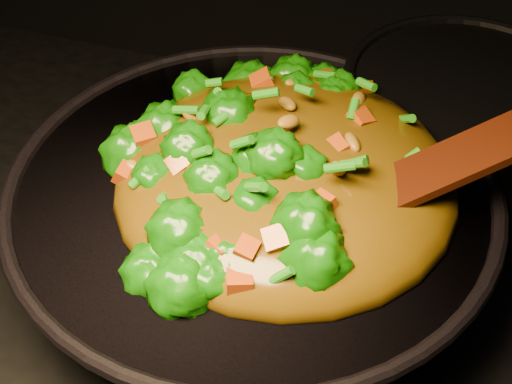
% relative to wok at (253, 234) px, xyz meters
% --- Properties ---
extents(wok, '(0.59, 0.59, 0.13)m').
position_rel_wok_xyz_m(wok, '(0.00, 0.00, 0.00)').
color(wok, black).
rests_on(wok, stovetop).
extents(stir_fry, '(0.32, 0.32, 0.11)m').
position_rel_wok_xyz_m(stir_fry, '(0.03, 0.01, 0.12)').
color(stir_fry, '#135F06').
rests_on(stir_fry, wok).
extents(spatula, '(0.28, 0.19, 0.13)m').
position_rel_wok_xyz_m(spatula, '(0.16, 0.01, 0.12)').
color(spatula, '#3B1206').
rests_on(spatula, wok).
extents(back_pot, '(0.31, 0.31, 0.14)m').
position_rel_wok_xyz_m(back_pot, '(0.17, 0.21, 0.01)').
color(back_pot, black).
rests_on(back_pot, stovetop).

